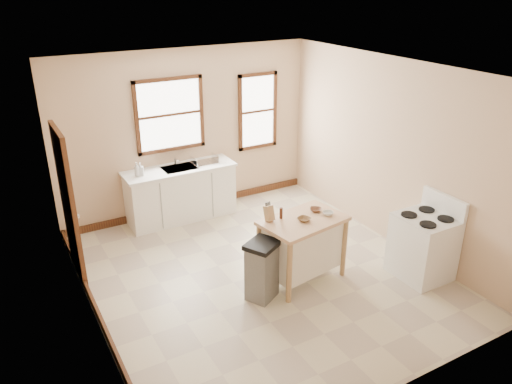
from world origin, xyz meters
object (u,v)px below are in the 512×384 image
knife_block (269,214)px  trash_bin (262,270)px  bowl_a (304,219)px  bowl_c (328,213)px  kitchen_island (302,249)px  gas_stove (424,238)px  dish_rack (205,160)px  soap_bottle_b (140,169)px  soap_bottle_a (137,169)px  pepper_grinder (281,213)px  bowl_b (316,210)px

knife_block → trash_bin: 0.73m
bowl_a → bowl_c: 0.38m
kitchen_island → gas_stove: bearing=-35.7°
dish_rack → gas_stove: gas_stove is taller
knife_block → soap_bottle_b: bearing=105.8°
soap_bottle_a → knife_block: soap_bottle_a is taller
soap_bottle_b → gas_stove: 4.38m
soap_bottle_a → gas_stove: gas_stove is taller
knife_block → pepper_grinder: (0.17, -0.02, -0.02)m
pepper_grinder → bowl_c: 0.64m
soap_bottle_b → kitchen_island: soap_bottle_b is taller
soap_bottle_a → bowl_a: bearing=-81.2°
pepper_grinder → soap_bottle_a: bearing=116.8°
knife_block → trash_bin: bearing=-138.8°
dish_rack → kitchen_island: (0.27, -2.54, -0.52)m
bowl_c → gas_stove: 1.36m
soap_bottle_a → bowl_c: soap_bottle_a is taller
trash_bin → soap_bottle_b: bearing=75.8°
pepper_grinder → bowl_c: bearing=-20.6°
kitchen_island → knife_block: 0.72m
soap_bottle_b → kitchen_island: size_ratio=0.19×
bowl_c → trash_bin: (-1.05, -0.06, -0.53)m
bowl_a → gas_stove: size_ratio=0.15×
bowl_c → kitchen_island: bearing=170.4°
knife_block → pepper_grinder: bearing=-14.4°
bowl_b → dish_rack: bearing=102.8°
soap_bottle_b → kitchen_island: bearing=-40.2°
trash_bin → bowl_b: bearing=-15.1°
soap_bottle_a → bowl_a: (1.42, -2.58, -0.11)m
knife_block → dish_rack: bearing=80.0°
pepper_grinder → bowl_a: size_ratio=0.89×
kitchen_island → knife_block: knife_block is taller
gas_stove → soap_bottle_b: bearing=131.0°
kitchen_island → soap_bottle_b: bearing=109.5°
knife_block → bowl_a: (0.39, -0.23, -0.08)m
soap_bottle_b → dish_rack: 1.11m
soap_bottle_a → pepper_grinder: size_ratio=1.48×
kitchen_island → knife_block: (-0.41, 0.19, 0.55)m
bowl_a → bowl_c: bearing=-2.4°
pepper_grinder → bowl_c: (0.60, -0.22, -0.05)m
kitchen_island → trash_bin: kitchen_island is taller
gas_stove → bowl_c: bearing=148.7°
kitchen_island → knife_block: bearing=146.6°
trash_bin → dish_rack: bearing=52.3°
dish_rack → trash_bin: bearing=-82.7°
soap_bottle_a → soap_bottle_b: 0.06m
soap_bottle_a → kitchen_island: soap_bottle_a is taller
soap_bottle_b → dish_rack: bearing=21.3°
soap_bottle_b → trash_bin: soap_bottle_b is taller
kitchen_island → pepper_grinder: pepper_grinder is taller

